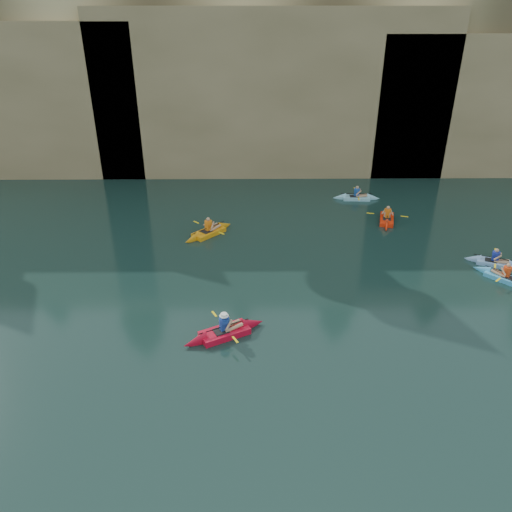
{
  "coord_description": "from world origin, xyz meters",
  "views": [
    {
      "loc": [
        0.5,
        -12.44,
        11.79
      ],
      "look_at": [
        0.66,
        4.09,
        3.0
      ],
      "focal_mm": 35.0,
      "sensor_mm": 36.0,
      "label": 1
    }
  ],
  "objects_px": {
    "kayaker_orange": "(209,232)",
    "kayaker_ltblue_near": "(494,262)",
    "main_kayaker": "(225,332)",
    "kayaker_red_far": "(387,219)"
  },
  "relations": [
    {
      "from": "kayaker_ltblue_near",
      "to": "kayaker_orange",
      "type": "bearing_deg",
      "value": -170.21
    },
    {
      "from": "main_kayaker",
      "to": "kayaker_red_far",
      "type": "height_order",
      "value": "main_kayaker"
    },
    {
      "from": "main_kayaker",
      "to": "kayaker_orange",
      "type": "distance_m",
      "value": 9.18
    },
    {
      "from": "kayaker_red_far",
      "to": "main_kayaker",
      "type": "bearing_deg",
      "value": 155.07
    },
    {
      "from": "kayaker_orange",
      "to": "kayaker_ltblue_near",
      "type": "bearing_deg",
      "value": -59.84
    },
    {
      "from": "main_kayaker",
      "to": "kayaker_ltblue_near",
      "type": "bearing_deg",
      "value": -4.54
    },
    {
      "from": "main_kayaker",
      "to": "kayaker_orange",
      "type": "xyz_separation_m",
      "value": [
        -1.28,
        9.09,
        -0.01
      ]
    },
    {
      "from": "kayaker_ltblue_near",
      "to": "kayaker_red_far",
      "type": "xyz_separation_m",
      "value": [
        -3.96,
        5.24,
        0.01
      ]
    },
    {
      "from": "kayaker_ltblue_near",
      "to": "kayaker_red_far",
      "type": "bearing_deg",
      "value": 151.0
    },
    {
      "from": "main_kayaker",
      "to": "kayaker_red_far",
      "type": "bearing_deg",
      "value": 22.63
    }
  ]
}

